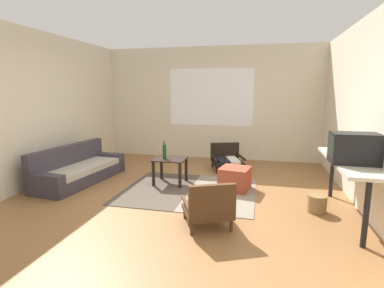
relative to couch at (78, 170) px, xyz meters
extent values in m
plane|color=olive|center=(2.04, -0.49, -0.21)|extent=(7.80, 7.80, 0.00)
cube|color=beige|center=(2.04, 2.57, 1.14)|extent=(5.60, 0.12, 2.70)
cube|color=white|center=(2.04, 2.51, 1.29)|extent=(2.03, 0.01, 1.36)
cube|color=beige|center=(4.70, -0.19, 1.14)|extent=(0.12, 6.60, 2.70)
cube|color=beige|center=(-0.62, -0.19, 1.14)|extent=(0.12, 6.60, 2.70)
cube|color=#4C4238|center=(1.58, -0.05, -0.21)|extent=(1.09, 1.86, 0.01)
cube|color=gray|center=(2.66, -0.05, -0.21)|extent=(1.09, 1.86, 0.01)
cube|color=#38333D|center=(0.06, -0.01, -0.10)|extent=(0.87, 1.93, 0.21)
cube|color=#B2A899|center=(0.09, -0.01, 0.05)|extent=(0.75, 1.74, 0.10)
cube|color=#38333D|center=(-0.22, 0.02, 0.17)|extent=(0.34, 1.88, 0.56)
cube|color=#38333D|center=(0.15, 0.83, -0.03)|extent=(0.70, 0.25, 0.37)
cube|color=#38333D|center=(-0.03, -0.85, -0.03)|extent=(0.70, 0.25, 0.37)
cube|color=black|center=(1.69, 0.26, 0.25)|extent=(0.56, 0.52, 0.02)
cube|color=black|center=(1.45, 0.48, 0.01)|extent=(0.04, 0.04, 0.45)
cube|color=black|center=(1.93, 0.48, 0.01)|extent=(0.04, 0.04, 0.45)
cube|color=black|center=(1.45, 0.05, 0.01)|extent=(0.04, 0.04, 0.45)
cube|color=black|center=(1.93, 0.05, 0.01)|extent=(0.04, 0.04, 0.45)
cylinder|color=black|center=(2.93, 1.29, -0.14)|extent=(0.04, 0.04, 0.14)
cylinder|color=black|center=(2.42, 1.11, -0.14)|extent=(0.04, 0.04, 0.14)
cylinder|color=black|center=(2.76, 1.79, -0.14)|extent=(0.04, 0.04, 0.14)
cylinder|color=black|center=(2.24, 1.61, -0.14)|extent=(0.04, 0.04, 0.14)
cube|color=black|center=(2.59, 1.45, -0.05)|extent=(0.79, 0.79, 0.05)
cube|color=silver|center=(2.70, 1.47, 0.01)|extent=(0.38, 0.59, 0.06)
cube|color=black|center=(2.49, 1.40, 0.01)|extent=(0.38, 0.59, 0.06)
cube|color=black|center=(2.50, 1.71, 0.15)|extent=(0.61, 0.27, 0.35)
cube|color=black|center=(2.86, 1.55, 0.07)|extent=(0.24, 0.60, 0.04)
cube|color=black|center=(2.31, 1.36, 0.07)|extent=(0.24, 0.60, 0.04)
cylinder|color=#472D19|center=(2.32, -1.13, -0.14)|extent=(0.04, 0.04, 0.15)
cylinder|color=#472D19|center=(2.76, -0.93, -0.14)|extent=(0.04, 0.04, 0.15)
cylinder|color=#472D19|center=(2.52, -1.56, -0.14)|extent=(0.04, 0.04, 0.15)
cylinder|color=#472D19|center=(2.95, -1.37, -0.14)|extent=(0.04, 0.04, 0.15)
cube|color=#472D19|center=(2.64, -1.25, -0.04)|extent=(0.74, 0.74, 0.05)
cube|color=beige|center=(2.54, -1.27, 0.02)|extent=(0.37, 0.53, 0.06)
cube|color=brown|center=(2.72, -1.19, 0.02)|extent=(0.37, 0.53, 0.06)
cube|color=#472D19|center=(2.74, -1.48, 0.19)|extent=(0.54, 0.29, 0.40)
cube|color=#472D19|center=(2.40, -1.35, 0.08)|extent=(0.27, 0.53, 0.04)
cube|color=#472D19|center=(2.87, -1.14, 0.08)|extent=(0.27, 0.53, 0.04)
cube|color=#993D28|center=(2.86, 0.18, -0.02)|extent=(0.55, 0.55, 0.39)
cube|color=beige|center=(4.37, -0.61, 0.55)|extent=(0.45, 1.73, 0.04)
cylinder|color=black|center=(4.37, -1.41, 0.16)|extent=(0.06, 0.06, 0.74)
cylinder|color=black|center=(4.37, 0.20, 0.16)|extent=(0.06, 0.06, 0.74)
cube|color=black|center=(4.37, -0.80, 0.76)|extent=(0.54, 0.35, 0.37)
cube|color=black|center=(4.10, -0.80, 0.78)|extent=(0.01, 0.27, 0.26)
cylinder|color=brown|center=(4.37, -0.21, 0.66)|extent=(0.22, 0.22, 0.19)
cylinder|color=brown|center=(4.37, -0.21, 0.80)|extent=(0.10, 0.10, 0.08)
cylinder|color=#194723|center=(1.60, 0.23, 0.38)|extent=(0.07, 0.07, 0.25)
cylinder|color=#194723|center=(1.60, 0.23, 0.53)|extent=(0.03, 0.03, 0.06)
cylinder|color=olive|center=(4.05, -0.51, -0.09)|extent=(0.25, 0.25, 0.24)
camera|label=1|loc=(3.25, -4.72, 1.44)|focal=27.94mm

